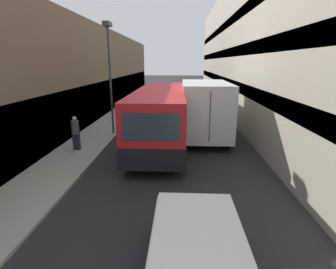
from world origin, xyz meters
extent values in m
plane|color=#232326|center=(0.00, 15.00, 0.00)|extent=(150.00, 150.00, 0.00)
cube|color=#9E998E|center=(-4.67, 15.00, 0.05)|extent=(2.36, 60.00, 0.11)
cube|color=brown|center=(-7.05, 15.00, 3.50)|extent=(2.40, 60.00, 7.01)
cube|color=black|center=(-6.39, 15.00, 1.40)|extent=(1.08, 60.00, 2.80)
cube|color=#A89E89|center=(5.29, 15.00, 5.30)|extent=(2.40, 60.00, 10.60)
cube|color=#333D47|center=(4.63, 15.00, 2.65)|extent=(1.08, 60.00, 0.70)
cube|color=#333D47|center=(4.63, 15.00, 4.98)|extent=(1.08, 60.00, 0.70)
cube|color=#333D47|center=(4.63, 15.00, 7.31)|extent=(1.08, 60.00, 0.70)
cube|color=silver|center=(0.63, 3.96, 0.59)|extent=(1.77, 4.09, 0.70)
cube|color=silver|center=(0.63, 4.06, 1.20)|extent=(1.56, 2.25, 0.52)
cylinder|color=black|center=(-0.19, 5.18, 0.30)|extent=(0.16, 0.60, 0.60)
cylinder|color=black|center=(1.44, 5.18, 0.30)|extent=(0.16, 0.60, 0.60)
cube|color=red|center=(-0.72, 13.57, 1.66)|extent=(2.45, 9.74, 2.46)
cube|color=black|center=(-0.72, 13.57, 0.86)|extent=(2.48, 9.75, 0.86)
cube|color=#2D3847|center=(-0.72, 13.57, 2.03)|extent=(2.49, 8.96, 0.79)
cube|color=#2D3847|center=(-0.72, 8.69, 2.09)|extent=(2.01, 0.04, 0.99)
cylinder|color=black|center=(-1.80, 16.59, 0.50)|extent=(0.24, 1.00, 1.00)
cylinder|color=black|center=(0.36, 16.59, 0.50)|extent=(0.24, 1.00, 1.00)
cylinder|color=black|center=(-1.80, 10.55, 0.50)|extent=(0.24, 1.00, 1.00)
cylinder|color=black|center=(0.36, 10.55, 0.50)|extent=(0.24, 1.00, 1.00)
cube|color=silver|center=(1.65, 17.88, 1.47)|extent=(2.38, 1.97, 2.12)
cube|color=silver|center=(1.65, 14.36, 1.80)|extent=(2.48, 5.07, 2.79)
cube|color=#4C4C4C|center=(1.65, 11.82, 1.80)|extent=(0.05, 0.02, 2.37)
cylinder|color=black|center=(0.53, 17.88, 0.48)|extent=(0.22, 0.96, 0.96)
cylinder|color=black|center=(2.77, 17.88, 0.48)|extent=(0.22, 0.96, 0.96)
cylinder|color=black|center=(0.53, 12.96, 0.48)|extent=(0.22, 0.96, 0.96)
cylinder|color=black|center=(2.77, 12.96, 0.48)|extent=(0.22, 0.96, 0.96)
cylinder|color=#23283D|center=(-4.85, 11.95, 0.50)|extent=(0.18, 0.18, 0.80)
cylinder|color=#23283D|center=(-4.65, 11.95, 0.50)|extent=(0.18, 0.18, 0.80)
cylinder|color=#4C514C|center=(-4.75, 11.95, 1.22)|extent=(0.37, 0.37, 0.63)
sphere|color=tan|center=(-4.75, 11.95, 1.64)|extent=(0.22, 0.22, 0.22)
cylinder|color=#38383D|center=(-3.74, 15.09, 3.12)|extent=(0.12, 0.12, 6.02)
cube|color=#38383D|center=(-3.74, 15.09, 6.24)|extent=(0.36, 0.80, 0.24)
camera|label=1|loc=(0.30, -0.03, 4.24)|focal=28.00mm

